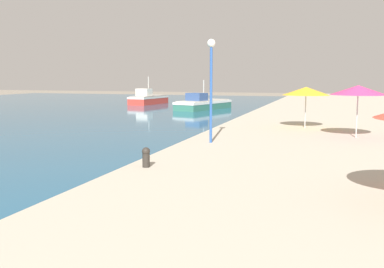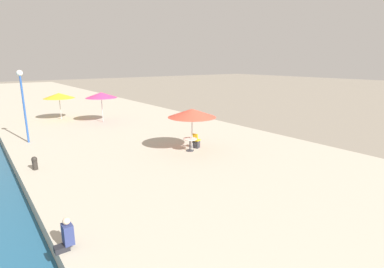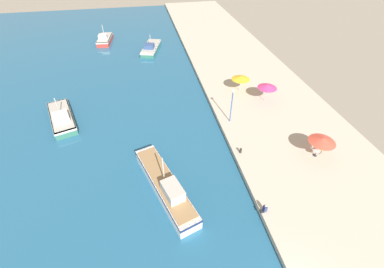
# 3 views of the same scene
# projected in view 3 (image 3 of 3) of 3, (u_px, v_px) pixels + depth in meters

# --- Properties ---
(water_basin) EXTENTS (56.00, 90.00, 0.04)m
(water_basin) POSITION_uv_depth(u_px,v_px,m) (23.00, 84.00, 41.24)
(water_basin) COLOR #235B7F
(water_basin) RESTS_ON ground_plane
(quay_promenade) EXTENTS (16.00, 90.00, 0.59)m
(quay_promenade) POSITION_uv_depth(u_px,v_px,m) (237.00, 64.00, 46.39)
(quay_promenade) COLOR #BCB29E
(quay_promenade) RESTS_ON ground_plane
(fishing_boat_near) EXTENTS (5.31, 10.74, 4.33)m
(fishing_boat_near) POSITION_uv_depth(u_px,v_px,m) (166.00, 185.00, 24.35)
(fishing_boat_near) COLOR white
(fishing_boat_near) RESTS_ON water_basin
(fishing_boat_mid) EXTENTS (4.85, 8.16, 3.49)m
(fishing_boat_mid) POSITION_uv_depth(u_px,v_px,m) (62.00, 117.00, 33.02)
(fishing_boat_mid) COLOR #33705B
(fishing_boat_mid) RESTS_ON water_basin
(fishing_boat_far) EXTENTS (4.70, 8.30, 3.16)m
(fishing_boat_far) POSITION_uv_depth(u_px,v_px,m) (151.00, 48.00, 51.22)
(fishing_boat_far) COLOR #33705B
(fishing_boat_far) RESTS_ON water_basin
(fishing_boat_distant) EXTENTS (3.17, 6.73, 3.55)m
(fishing_boat_distant) POSITION_uv_depth(u_px,v_px,m) (105.00, 39.00, 54.73)
(fishing_boat_distant) COLOR red
(fishing_boat_distant) RESTS_ON water_basin
(cafe_umbrella_pink) EXTENTS (2.75, 2.75, 2.47)m
(cafe_umbrella_pink) POSITION_uv_depth(u_px,v_px,m) (323.00, 140.00, 26.45)
(cafe_umbrella_pink) COLOR #B7B7B7
(cafe_umbrella_pink) RESTS_ON quay_promenade
(cafe_umbrella_white) EXTENTS (2.63, 2.63, 2.53)m
(cafe_umbrella_white) POSITION_uv_depth(u_px,v_px,m) (267.00, 86.00, 34.86)
(cafe_umbrella_white) COLOR #B7B7B7
(cafe_umbrella_white) RESTS_ON quay_promenade
(cafe_umbrella_striped) EXTENTS (2.66, 2.66, 2.36)m
(cafe_umbrella_striped) POSITION_uv_depth(u_px,v_px,m) (241.00, 78.00, 37.11)
(cafe_umbrella_striped) COLOR #B7B7B7
(cafe_umbrella_striped) RESTS_ON quay_promenade
(cafe_table) EXTENTS (0.80, 0.80, 0.74)m
(cafe_table) POSITION_uv_depth(u_px,v_px,m) (316.00, 152.00, 27.53)
(cafe_table) COLOR #333338
(cafe_table) RESTS_ON quay_promenade
(cafe_chair_left) EXTENTS (0.55, 0.54, 0.91)m
(cafe_chair_left) POSITION_uv_depth(u_px,v_px,m) (320.00, 151.00, 27.98)
(cafe_chair_left) COLOR #2D2D33
(cafe_chair_left) RESTS_ON quay_promenade
(person_at_quay) EXTENTS (0.52, 0.36, 0.95)m
(person_at_quay) POSITION_uv_depth(u_px,v_px,m) (265.00, 209.00, 22.25)
(person_at_quay) COLOR #232328
(person_at_quay) RESTS_ON quay_promenade
(mooring_bollard) EXTENTS (0.26, 0.26, 0.65)m
(mooring_bollard) POSITION_uv_depth(u_px,v_px,m) (241.00, 150.00, 27.98)
(mooring_bollard) COLOR #2D2823
(mooring_bollard) RESTS_ON quay_promenade
(lamppost) EXTENTS (0.36, 0.36, 4.56)m
(lamppost) POSITION_uv_depth(u_px,v_px,m) (232.00, 100.00, 30.65)
(lamppost) COLOR #28519E
(lamppost) RESTS_ON quay_promenade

